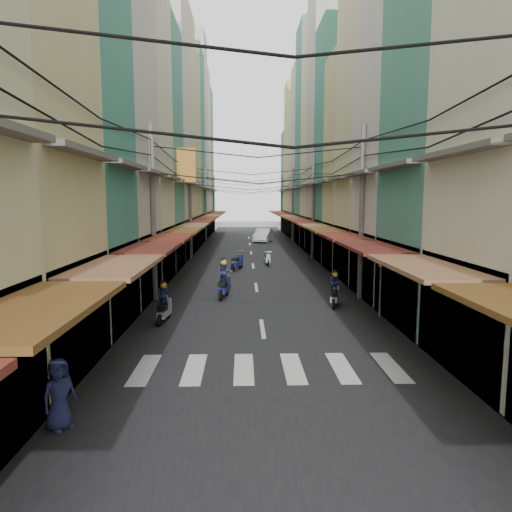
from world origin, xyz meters
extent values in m
plane|color=slate|center=(0.00, 0.00, 0.00)|extent=(160.00, 160.00, 0.00)
cube|color=black|center=(0.00, 20.00, 0.01)|extent=(10.00, 80.00, 0.02)
cube|color=slate|center=(-6.50, 20.00, 0.03)|extent=(3.00, 80.00, 0.06)
cube|color=slate|center=(6.50, 20.00, 0.03)|extent=(3.00, 80.00, 0.06)
cube|color=silver|center=(-3.50, -6.00, 0.03)|extent=(0.55, 2.40, 0.01)
cube|color=silver|center=(-2.10, -6.00, 0.03)|extent=(0.55, 2.40, 0.01)
cube|color=silver|center=(-0.70, -6.00, 0.03)|extent=(0.55, 2.40, 0.01)
cube|color=silver|center=(0.70, -6.00, 0.03)|extent=(0.55, 2.40, 0.01)
cube|color=silver|center=(2.10, -6.00, 0.03)|extent=(0.55, 2.40, 0.01)
cube|color=silver|center=(3.50, -6.00, 0.03)|extent=(0.55, 2.40, 0.01)
cube|color=brown|center=(-4.10, -10.98, 3.00)|extent=(1.80, 4.34, 0.12)
cube|color=black|center=(-5.60, -6.27, 1.60)|extent=(1.20, 4.52, 3.20)
cube|color=#8D5F40|center=(-4.10, -6.27, 3.00)|extent=(1.80, 4.33, 0.12)
cube|color=#595651|center=(-4.75, -6.27, 6.00)|extent=(0.50, 4.23, 0.15)
cube|color=#3F8B74|center=(-8.00, -1.76, 9.62)|extent=(6.00, 4.30, 19.25)
cube|color=black|center=(-5.60, -1.76, 1.60)|extent=(1.20, 4.13, 3.20)
cube|color=maroon|center=(-4.10, -1.76, 3.00)|extent=(1.80, 3.96, 0.12)
cube|color=#595651|center=(-4.75, -1.76, 6.00)|extent=(0.50, 3.87, 0.15)
cube|color=beige|center=(-8.00, 2.96, 10.47)|extent=(6.00, 5.14, 20.93)
cube|color=black|center=(-5.60, 2.96, 1.60)|extent=(1.20, 4.94, 3.20)
cube|color=maroon|center=(-4.10, 2.96, 3.00)|extent=(1.80, 4.73, 0.12)
cube|color=#595651|center=(-4.75, 2.96, 6.00)|extent=(0.50, 4.63, 0.15)
cube|color=beige|center=(-8.00, 8.00, 8.72)|extent=(6.00, 4.95, 17.43)
cube|color=black|center=(-5.60, 8.00, 1.60)|extent=(1.20, 4.75, 3.20)
cube|color=brown|center=(-4.10, 8.00, 3.00)|extent=(1.80, 4.56, 0.12)
cube|color=#595651|center=(-4.75, 8.00, 6.00)|extent=(0.50, 4.46, 0.15)
cube|color=#4A8F7A|center=(-8.00, 12.98, 8.16)|extent=(6.00, 4.99, 16.32)
cube|color=black|center=(-5.60, 12.98, 1.60)|extent=(1.20, 4.80, 3.20)
cube|color=#8D5F40|center=(-4.10, 12.98, 3.00)|extent=(1.80, 4.60, 0.12)
cube|color=#595651|center=(-4.75, 12.98, 6.00)|extent=(0.50, 4.50, 0.15)
cube|color=beige|center=(-8.00, 17.80, 11.44)|extent=(6.00, 4.65, 22.87)
cube|color=black|center=(-5.60, 17.80, 1.60)|extent=(1.20, 4.46, 3.20)
cube|color=maroon|center=(-4.10, 17.80, 3.00)|extent=(1.80, 4.27, 0.12)
cube|color=#595651|center=(-4.75, 17.80, 6.00)|extent=(0.50, 4.18, 0.15)
cube|color=beige|center=(-8.00, 22.57, 10.29)|extent=(6.00, 4.89, 20.58)
cube|color=black|center=(-5.60, 22.57, 1.60)|extent=(1.20, 4.70, 3.20)
cube|color=maroon|center=(-4.10, 22.57, 3.00)|extent=(1.80, 4.50, 0.12)
cube|color=#595651|center=(-4.75, 22.57, 6.00)|extent=(0.50, 4.40, 0.15)
cube|color=#CBBE7F|center=(-8.00, 27.27, 9.22)|extent=(6.00, 4.52, 18.44)
cube|color=black|center=(-5.60, 27.27, 1.60)|extent=(1.20, 4.34, 3.20)
cube|color=brown|center=(-4.10, 27.27, 3.00)|extent=(1.80, 4.16, 0.12)
cube|color=#595651|center=(-4.75, 27.27, 6.00)|extent=(0.50, 4.07, 0.15)
cube|color=#3F8B74|center=(-8.00, 32.13, 10.31)|extent=(6.00, 5.20, 20.63)
cube|color=black|center=(-5.60, 32.13, 1.60)|extent=(1.20, 4.99, 3.20)
cube|color=#8D5F40|center=(-4.10, 32.13, 3.00)|extent=(1.80, 4.78, 0.12)
cube|color=#595651|center=(-4.75, 32.13, 6.00)|extent=(0.50, 4.68, 0.15)
cube|color=beige|center=(-8.00, 37.20, 11.85)|extent=(6.00, 4.94, 23.70)
cube|color=black|center=(-5.60, 37.20, 1.60)|extent=(1.20, 4.74, 3.20)
cube|color=maroon|center=(-4.10, 37.20, 3.00)|extent=(1.80, 4.55, 0.12)
cube|color=#595651|center=(-4.75, 37.20, 6.00)|extent=(0.50, 4.45, 0.15)
cube|color=beige|center=(-8.00, 42.14, 10.56)|extent=(6.00, 4.96, 21.12)
cube|color=black|center=(-5.60, 42.14, 1.60)|extent=(1.20, 4.76, 3.20)
cube|color=maroon|center=(-4.10, 42.14, 3.00)|extent=(1.80, 4.56, 0.12)
cube|color=#595651|center=(-4.75, 42.14, 6.00)|extent=(0.50, 4.46, 0.15)
cube|color=#4A8F7A|center=(-8.00, 47.14, 9.95)|extent=(6.00, 5.04, 19.90)
cube|color=black|center=(-5.60, 47.14, 1.60)|extent=(1.20, 4.84, 3.20)
cube|color=brown|center=(-4.10, 47.14, 3.00)|extent=(1.80, 4.64, 0.12)
cube|color=#595651|center=(-4.75, 47.14, 6.00)|extent=(0.50, 4.54, 0.15)
cube|color=#5A3A14|center=(-4.40, 12.00, 7.00)|extent=(1.20, 0.40, 2.20)
cube|color=black|center=(5.60, -6.55, 1.60)|extent=(1.20, 4.78, 3.20)
cube|color=#8D5F40|center=(4.10, -6.55, 3.00)|extent=(1.80, 4.58, 0.12)
cube|color=#595651|center=(4.75, -6.55, 6.00)|extent=(0.50, 4.48, 0.15)
cube|color=#4A8F7A|center=(8.00, -1.55, 7.54)|extent=(6.00, 5.03, 15.08)
cube|color=black|center=(5.60, -1.55, 1.60)|extent=(1.20, 4.83, 3.20)
cube|color=maroon|center=(4.10, -1.55, 3.00)|extent=(1.80, 4.63, 0.12)
cube|color=#595651|center=(4.75, -1.55, 6.00)|extent=(0.50, 4.53, 0.15)
cube|color=beige|center=(8.00, 3.36, 10.83)|extent=(6.00, 4.79, 21.66)
cube|color=black|center=(5.60, 3.36, 1.60)|extent=(1.20, 4.60, 3.20)
cube|color=maroon|center=(4.10, 3.36, 3.00)|extent=(1.80, 4.41, 0.12)
cube|color=#595651|center=(4.75, 3.36, 6.00)|extent=(0.50, 4.31, 0.15)
cube|color=beige|center=(8.00, 8.02, 10.37)|extent=(6.00, 4.52, 20.74)
cube|color=black|center=(5.60, 8.02, 1.60)|extent=(1.20, 4.34, 3.20)
cube|color=brown|center=(4.10, 8.02, 3.00)|extent=(1.80, 4.16, 0.12)
cube|color=#595651|center=(4.75, 8.02, 6.00)|extent=(0.50, 4.07, 0.15)
cube|color=#CBBE7F|center=(8.00, 12.34, 7.06)|extent=(6.00, 4.12, 14.13)
cube|color=black|center=(5.60, 12.34, 1.60)|extent=(1.20, 3.96, 3.20)
cube|color=#8D5F40|center=(4.10, 12.34, 3.00)|extent=(1.80, 3.79, 0.12)
cube|color=#595651|center=(4.75, 12.34, 6.00)|extent=(0.50, 3.71, 0.15)
cube|color=#3F8B74|center=(8.00, 16.61, 8.84)|extent=(6.00, 4.40, 17.68)
cube|color=black|center=(5.60, 16.61, 1.60)|extent=(1.20, 4.23, 3.20)
cube|color=maroon|center=(4.10, 16.61, 3.00)|extent=(1.80, 4.05, 0.12)
cube|color=#595651|center=(4.75, 16.61, 6.00)|extent=(0.50, 3.96, 0.15)
cube|color=beige|center=(8.00, 21.13, 11.30)|extent=(6.00, 4.64, 22.59)
cube|color=black|center=(5.60, 21.13, 1.60)|extent=(1.20, 4.45, 3.20)
cube|color=maroon|center=(4.10, 21.13, 3.00)|extent=(1.80, 4.26, 0.12)
cube|color=#595651|center=(4.75, 21.13, 6.00)|extent=(0.50, 4.17, 0.15)
cube|color=beige|center=(8.00, 25.45, 10.63)|extent=(6.00, 4.00, 21.25)
cube|color=black|center=(5.60, 25.45, 1.60)|extent=(1.20, 3.84, 3.20)
cube|color=brown|center=(4.10, 25.45, 3.00)|extent=(1.80, 3.68, 0.12)
cube|color=#595651|center=(4.75, 25.45, 6.00)|extent=(0.50, 3.60, 0.15)
cube|color=#4A8F7A|center=(8.00, 29.95, 11.16)|extent=(6.00, 5.01, 22.33)
cube|color=black|center=(5.60, 29.95, 1.60)|extent=(1.20, 4.81, 3.20)
cube|color=#8D5F40|center=(4.10, 29.95, 3.00)|extent=(1.80, 4.61, 0.12)
cube|color=#595651|center=(4.75, 29.95, 6.00)|extent=(0.50, 4.51, 0.15)
cube|color=beige|center=(8.00, 34.96, 9.86)|extent=(6.00, 5.00, 19.71)
cube|color=black|center=(5.60, 34.96, 1.60)|extent=(1.20, 4.80, 3.20)
cube|color=maroon|center=(4.10, 34.96, 3.00)|extent=(1.80, 4.60, 0.12)
cube|color=#595651|center=(4.75, 34.96, 6.00)|extent=(0.50, 4.50, 0.15)
cube|color=beige|center=(8.00, 39.61, 8.43)|extent=(6.00, 4.32, 16.86)
cube|color=black|center=(5.60, 39.61, 1.60)|extent=(1.20, 4.15, 3.20)
cube|color=maroon|center=(4.10, 39.61, 3.00)|extent=(1.80, 3.97, 0.12)
cube|color=#595651|center=(4.75, 39.61, 6.00)|extent=(0.50, 3.89, 0.15)
cube|color=#CBBE7F|center=(8.00, 43.94, 9.98)|extent=(6.00, 4.33, 19.96)
cube|color=black|center=(5.60, 43.94, 1.60)|extent=(1.20, 4.16, 3.20)
cube|color=brown|center=(4.10, 43.94, 3.00)|extent=(1.80, 3.99, 0.12)
cube|color=#595651|center=(4.75, 43.94, 6.00)|extent=(0.50, 3.90, 0.15)
cube|color=#3F8B74|center=(8.00, 48.54, 7.17)|extent=(6.00, 4.88, 14.34)
cube|color=black|center=(5.60, 48.54, 1.60)|extent=(1.20, 4.68, 3.20)
cube|color=#8D5F40|center=(4.10, 48.54, 3.00)|extent=(1.80, 4.49, 0.12)
cube|color=#595651|center=(4.75, 48.54, 6.00)|extent=(0.50, 4.39, 0.15)
cylinder|color=slate|center=(-4.90, 3.00, 4.10)|extent=(0.26, 0.26, 8.20)
cylinder|color=slate|center=(4.90, 3.00, 4.10)|extent=(0.26, 0.26, 8.20)
cylinder|color=slate|center=(-4.90, 18.00, 4.10)|extent=(0.26, 0.26, 8.20)
cylinder|color=slate|center=(4.90, 18.00, 4.10)|extent=(0.26, 0.26, 8.20)
cylinder|color=slate|center=(-4.90, 33.00, 4.10)|extent=(0.26, 0.26, 8.20)
cylinder|color=slate|center=(4.90, 33.00, 4.10)|extent=(0.26, 0.26, 8.20)
cylinder|color=slate|center=(-4.90, 48.00, 4.10)|extent=(0.26, 0.26, 8.20)
cylinder|color=slate|center=(4.90, 48.00, 4.10)|extent=(0.26, 0.26, 8.20)
imported|color=silver|center=(1.57, 32.53, 0.00)|extent=(5.69, 3.26, 1.89)
imported|color=black|center=(7.32, 1.24, 0.00)|extent=(1.78, 0.83, 1.18)
cylinder|color=black|center=(-3.80, -0.36, 0.24)|extent=(0.09, 0.48, 0.48)
cylinder|color=black|center=(-3.80, -1.56, 0.24)|extent=(0.09, 0.48, 0.48)
cube|color=#96989E|center=(-3.80, -0.96, 0.39)|extent=(0.31, 1.06, 0.26)
cube|color=black|center=(-3.80, -1.19, 0.66)|extent=(0.29, 0.51, 0.17)
cube|color=#96989E|center=(-3.80, -0.45, 0.60)|extent=(0.28, 0.26, 0.51)
imported|color=#20264B|center=(-3.80, -0.96, 0.51)|extent=(0.48, 0.34, 1.22)
sphere|color=gold|center=(-3.80, -0.96, 1.43)|extent=(0.26, 0.26, 0.26)
cylinder|color=black|center=(3.40, 2.13, 0.23)|extent=(0.09, 0.47, 0.47)
cylinder|color=black|center=(3.40, 0.96, 0.23)|extent=(0.09, 0.47, 0.47)
cube|color=#96989E|center=(3.40, 1.54, 0.38)|extent=(0.31, 1.04, 0.25)
cube|color=black|center=(3.40, 1.32, 0.65)|extent=(0.29, 0.50, 0.16)
cube|color=#96989E|center=(3.40, 2.04, 0.59)|extent=(0.27, 0.25, 0.50)
imported|color=#20264B|center=(3.40, 1.54, 0.50)|extent=(0.48, 0.34, 1.20)
sphere|color=gold|center=(3.40, 1.54, 1.40)|extent=(0.25, 0.25, 0.25)
cylinder|color=black|center=(-1.65, 4.08, 0.28)|extent=(0.11, 0.57, 0.57)
cylinder|color=black|center=(-1.65, 2.67, 0.28)|extent=(0.11, 0.57, 0.57)
cube|color=#151851|center=(-1.65, 3.37, 0.46)|extent=(0.37, 1.25, 0.31)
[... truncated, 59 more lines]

